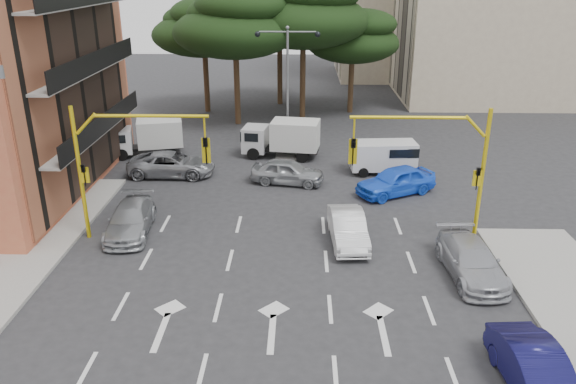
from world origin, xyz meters
The scene contains 20 objects.
ground centered at (0.00, 0.00, 0.00)m, with size 120.00×120.00×0.00m, color #28282B.
median_strip centered at (0.00, 16.00, 0.07)m, with size 1.40×6.00×0.15m, color gray.
pine_left_near centered at (-3.94, 21.96, 7.60)m, with size 9.15×9.15×10.23m.
pine_center centered at (1.06, 23.96, 8.30)m, with size 9.98×9.98×11.16m.
pine_left_far centered at (-6.94, 25.96, 6.91)m, with size 8.32×8.32×9.30m.
pine_right centered at (5.06, 25.96, 6.22)m, with size 7.49×7.49×8.37m.
pine_back centered at (-0.94, 28.96, 7.60)m, with size 9.15×9.15×10.23m.
signal_mast_right centered at (6.80, 1.99, 3.88)m, with size 5.79×0.37×6.00m.
signal_mast_left centered at (-6.80, 1.99, 3.88)m, with size 5.79×0.37×6.00m.
street_lamp_center centered at (0.00, 16.00, 5.43)m, with size 4.16×0.36×7.77m.
car_white_hatch centered at (3.00, 1.77, 0.68)m, with size 1.44×4.12×1.36m, color silver.
car_blue_compact centered at (5.98, 7.55, 0.75)m, with size 1.78×4.42×1.51m, color blue.
car_silver_wagon centered at (-6.81, 2.51, 0.66)m, with size 1.84×4.53×1.31m, color #95989C.
car_silver_cross_a centered at (-6.59, 10.16, 0.69)m, with size 2.29×4.96×1.38m, color gray.
car_silver_cross_b centered at (0.17, 9.02, 0.69)m, with size 1.64×4.07×1.39m, color #96999D.
car_navy_parked centered at (7.60, -7.61, 0.69)m, with size 1.47×4.20×1.38m, color #0E0C3F.
car_silver_parked centered at (7.60, -1.01, 0.67)m, with size 1.87×4.61×1.34m, color #A6A8AE.
van_white centered at (5.73, 11.00, 0.95)m, with size 1.71×3.79×1.90m, color silver, non-canonical shape.
box_truck_a centered at (-9.00, 14.00, 1.15)m, with size 1.96×4.67×2.30m, color white, non-canonical shape.
box_truck_b centered at (-0.32, 13.79, 1.20)m, with size 2.05×4.87×2.40m, color silver, non-canonical shape.
Camera 1 is at (0.91, -20.51, 11.27)m, focal length 35.00 mm.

